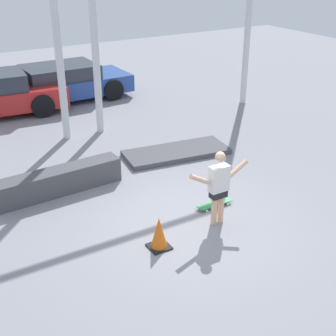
# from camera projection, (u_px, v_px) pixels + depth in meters

# --- Properties ---
(ground_plane) EXTENTS (36.00, 36.00, 0.00)m
(ground_plane) POSITION_uv_depth(u_px,v_px,m) (191.00, 224.00, 8.98)
(ground_plane) COLOR gray
(skateboarder) EXTENTS (1.31, 0.19, 1.49)m
(skateboarder) POSITION_uv_depth(u_px,v_px,m) (219.00, 185.00, 8.68)
(skateboarder) COLOR #DBAD89
(skateboarder) RESTS_ON ground_plane
(skateboard) EXTENTS (0.78, 0.25, 0.08)m
(skateboard) POSITION_uv_depth(u_px,v_px,m) (214.00, 204.00, 9.57)
(skateboard) COLOR #338C4C
(skateboard) RESTS_ON ground_plane
(grind_box) EXTENTS (2.78, 0.63, 0.54)m
(grind_box) POSITION_uv_depth(u_px,v_px,m) (59.00, 181.00, 10.04)
(grind_box) COLOR #47474C
(grind_box) RESTS_ON ground_plane
(manual_pad) EXTENTS (2.78, 1.41, 0.13)m
(manual_pad) POSITION_uv_depth(u_px,v_px,m) (176.00, 152.00, 11.93)
(manual_pad) COLOR #47474C
(manual_pad) RESTS_ON ground_plane
(parked_car_blue) EXTENTS (4.35, 2.05, 1.22)m
(parked_car_blue) POSITION_uv_depth(u_px,v_px,m) (64.00, 82.00, 15.93)
(parked_car_blue) COLOR #284793
(parked_car_blue) RESTS_ON ground_plane
(traffic_cone) EXTENTS (0.37, 0.37, 0.61)m
(traffic_cone) POSITION_uv_depth(u_px,v_px,m) (159.00, 233.00, 8.17)
(traffic_cone) COLOR black
(traffic_cone) RESTS_ON ground_plane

